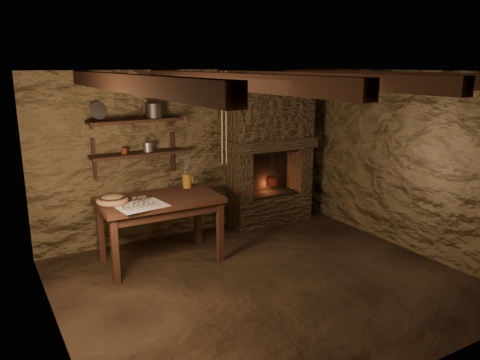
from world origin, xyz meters
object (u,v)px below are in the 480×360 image
red_pot (272,180)px  iron_stockpot (154,111)px  stoneware_jug (187,174)px  work_table (160,227)px  wooden_bowl (112,201)px

red_pot → iron_stockpot: bearing=176.3°
stoneware_jug → iron_stockpot: size_ratio=1.78×
stoneware_jug → iron_stockpot: (-0.28, 0.40, 0.83)m
work_table → red_pot: size_ratio=2.80×
stoneware_jug → wooden_bowl: bearing=-159.4°
work_table → red_pot: (2.07, 0.55, 0.23)m
wooden_bowl → red_pot: 2.72m
work_table → stoneware_jug: (0.51, 0.28, 0.57)m
wooden_bowl → red_pot: red_pot is taller
work_table → stoneware_jug: stoneware_jug is taller
stoneware_jug → wooden_bowl: size_ratio=1.11×
stoneware_jug → red_pot: size_ratio=0.78×
work_table → wooden_bowl: size_ratio=3.98×
iron_stockpot → work_table: bearing=-108.8°
iron_stockpot → red_pot: 2.18m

